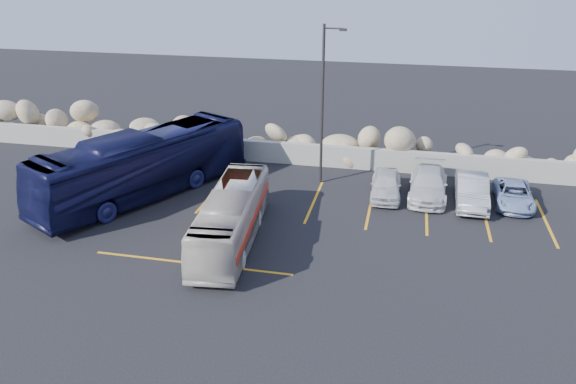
% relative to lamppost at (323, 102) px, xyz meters
% --- Properties ---
extents(ground, '(90.00, 90.00, 0.00)m').
position_rel_lamppost_xyz_m(ground, '(-2.56, -9.50, -4.30)').
color(ground, black).
rests_on(ground, ground).
extents(seawall, '(60.00, 0.40, 1.20)m').
position_rel_lamppost_xyz_m(seawall, '(-2.56, 2.50, -3.70)').
color(seawall, gray).
rests_on(seawall, ground).
extents(riprap_pile, '(54.00, 2.80, 2.60)m').
position_rel_lamppost_xyz_m(riprap_pile, '(-2.56, 3.70, -3.00)').
color(riprap_pile, tan).
rests_on(riprap_pile, ground).
extents(parking_lines, '(18.16, 9.36, 0.01)m').
position_rel_lamppost_xyz_m(parking_lines, '(2.09, -3.93, -4.29)').
color(parking_lines, orange).
rests_on(parking_lines, ground).
extents(lamppost, '(1.14, 0.18, 8.00)m').
position_rel_lamppost_xyz_m(lamppost, '(0.00, 0.00, 0.00)').
color(lamppost, '#302C2A').
rests_on(lamppost, ground).
extents(vintage_bus, '(2.60, 8.09, 2.22)m').
position_rel_lamppost_xyz_m(vintage_bus, '(-2.58, -7.18, -3.19)').
color(vintage_bus, beige).
rests_on(vintage_bus, ground).
extents(tour_coach, '(7.66, 11.35, 3.18)m').
position_rel_lamppost_xyz_m(tour_coach, '(-8.21, -3.51, -2.71)').
color(tour_coach, '#101238').
rests_on(tour_coach, ground).
extents(car_a, '(1.56, 3.64, 1.22)m').
position_rel_lamppost_xyz_m(car_a, '(3.36, -1.12, -3.68)').
color(car_a, silver).
rests_on(car_a, ground).
extents(car_b, '(1.52, 4.13, 1.35)m').
position_rel_lamppost_xyz_m(car_b, '(7.39, -1.14, -3.62)').
color(car_b, '#A6A7AB').
rests_on(car_b, ground).
extents(car_c, '(1.96, 4.47, 1.28)m').
position_rel_lamppost_xyz_m(car_c, '(5.38, -0.69, -3.66)').
color(car_c, silver).
rests_on(car_c, ground).
extents(car_d, '(1.82, 3.72, 1.02)m').
position_rel_lamppost_xyz_m(car_d, '(9.35, -0.82, -3.79)').
color(car_d, '#8EA3C9').
rests_on(car_d, ground).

